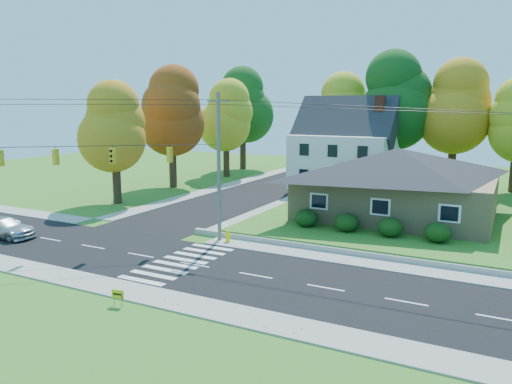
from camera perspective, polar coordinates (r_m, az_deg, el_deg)
ground at (r=29.43m, az=-7.03°, el=-8.29°), size 120.00×120.00×0.00m
road_main at (r=29.43m, az=-7.03°, el=-8.27°), size 90.00×8.00×0.02m
road_cross at (r=55.28m, az=1.43°, el=0.39°), size 8.00×44.00×0.02m
sidewalk_north at (r=33.47m, az=-2.15°, el=-5.90°), size 90.00×2.00×0.08m
sidewalk_south at (r=25.71m, az=-13.47°, el=-11.14°), size 90.00×2.00×0.08m
lawn at (r=44.94m, az=23.19°, el=-2.33°), size 30.00×30.00×0.50m
ranch_house at (r=40.19m, az=15.79°, el=1.11°), size 14.60×10.60×5.40m
colonial_house at (r=53.58m, az=10.17°, el=4.87°), size 10.40×8.40×9.60m
hedge_row at (r=34.77m, az=12.69°, el=-3.67°), size 10.70×1.70×1.27m
traffic_infrastructure at (r=29.45m, az=-5.99°, el=2.04°), size 38.10×10.66×10.00m
tree_lot_0 at (r=59.73m, az=10.15°, el=8.95°), size 6.72×6.72×12.51m
tree_lot_1 at (r=57.22m, az=15.71°, el=10.01°), size 7.84×7.84×14.60m
tree_lot_2 at (r=57.26m, az=21.84°, el=9.02°), size 7.28×7.28×13.56m
tree_west_0 at (r=48.11m, az=-15.90°, el=7.16°), size 6.16×6.16×11.47m
tree_west_1 at (r=56.36m, az=-9.66°, el=9.07°), size 7.28×7.28×13.56m
tree_west_2 at (r=64.11m, az=-3.46°, el=8.69°), size 6.72×6.72×12.51m
tree_west_3 at (r=72.02m, az=-1.53°, el=9.88°), size 7.84×7.84×14.60m
silver_sedan at (r=39.12m, az=-26.89°, el=-3.63°), size 4.99×2.42×1.40m
white_car at (r=63.79m, az=5.31°, el=2.20°), size 2.01×3.92×1.23m
fire_hydrant at (r=33.76m, az=-3.23°, el=-5.11°), size 0.48×0.38×0.86m
yard_sign at (r=24.27m, az=-15.52°, el=-11.22°), size 0.61×0.14×0.77m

